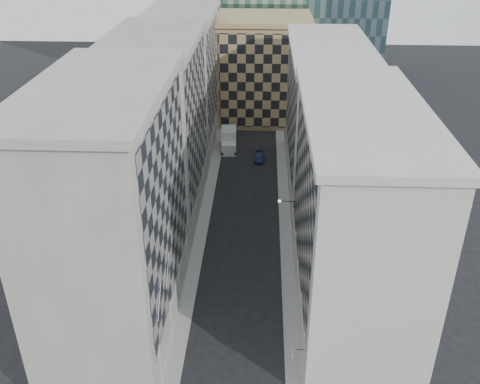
# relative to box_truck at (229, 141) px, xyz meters

# --- Properties ---
(sidewalk_west) EXTENTS (1.50, 100.00, 0.15)m
(sidewalk_west) POSITION_rel_box_truck_xyz_m (-1.80, -22.72, -1.35)
(sidewalk_west) COLOR gray
(sidewalk_west) RESTS_ON ground
(sidewalk_east) EXTENTS (1.50, 100.00, 0.15)m
(sidewalk_east) POSITION_rel_box_truck_xyz_m (8.70, -22.72, -1.35)
(sidewalk_east) COLOR gray
(sidewalk_east) RESTS_ON ground
(bldg_left_a) EXTENTS (10.80, 22.80, 23.70)m
(bldg_left_a) POSITION_rel_box_truck_xyz_m (-7.43, -41.72, 10.40)
(bldg_left_a) COLOR gray
(bldg_left_a) RESTS_ON ground
(bldg_left_b) EXTENTS (10.80, 22.80, 22.70)m
(bldg_left_b) POSITION_rel_box_truck_xyz_m (-7.43, -19.72, 9.90)
(bldg_left_b) COLOR gray
(bldg_left_b) RESTS_ON ground
(bldg_left_c) EXTENTS (10.80, 22.80, 21.70)m
(bldg_left_c) POSITION_rel_box_truck_xyz_m (-7.43, 2.28, 9.40)
(bldg_left_c) COLOR gray
(bldg_left_c) RESTS_ON ground
(bldg_right_a) EXTENTS (10.80, 26.80, 20.70)m
(bldg_right_a) POSITION_rel_box_truck_xyz_m (14.33, -37.72, 8.90)
(bldg_right_a) COLOR beige
(bldg_right_a) RESTS_ON ground
(bldg_right_b) EXTENTS (10.80, 28.80, 19.70)m
(bldg_right_b) POSITION_rel_box_truck_xyz_m (14.34, -10.72, 8.43)
(bldg_right_b) COLOR beige
(bldg_right_b) RESTS_ON ground
(tan_block) EXTENTS (16.80, 14.80, 18.80)m
(tan_block) POSITION_rel_box_truck_xyz_m (5.45, 15.18, 8.01)
(tan_block) COLOR #A48857
(tan_block) RESTS_ON ground
(flagpoles_left) EXTENTS (0.10, 6.33, 2.33)m
(flagpoles_left) POSITION_rel_box_truck_xyz_m (-2.45, -46.72, 6.58)
(flagpoles_left) COLOR gray
(flagpoles_left) RESTS_ON ground
(bracket_lamp) EXTENTS (1.98, 0.36, 0.36)m
(bracket_lamp) POSITION_rel_box_truck_xyz_m (7.83, -28.72, 4.78)
(bracket_lamp) COLOR black
(bracket_lamp) RESTS_ON ground
(box_truck) EXTENTS (2.78, 6.09, 3.27)m
(box_truck) POSITION_rel_box_truck_xyz_m (0.00, 0.00, 0.00)
(box_truck) COLOR silver
(box_truck) RESTS_ON ground
(dark_car) EXTENTS (1.34, 3.81, 1.25)m
(dark_car) POSITION_rel_box_truck_xyz_m (5.10, -4.26, -0.80)
(dark_car) COLOR #10183C
(dark_car) RESTS_ON ground
(shop_sign) EXTENTS (1.12, 0.64, 0.72)m
(shop_sign) POSITION_rel_box_truck_xyz_m (8.42, -49.71, 2.42)
(shop_sign) COLOR black
(shop_sign) RESTS_ON ground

